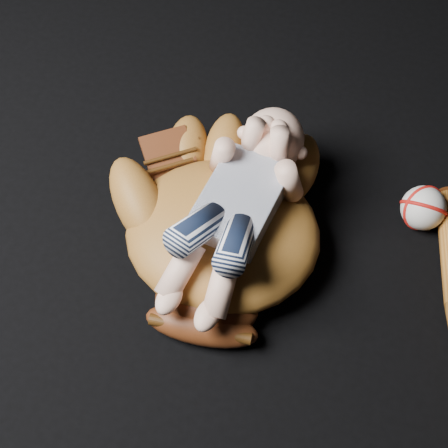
{
  "coord_description": "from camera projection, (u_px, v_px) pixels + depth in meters",
  "views": [
    {
      "loc": [
        0.03,
        -0.61,
        1.03
      ],
      "look_at": [
        -0.12,
        -0.02,
        0.08
      ],
      "focal_mm": 55.0,
      "sensor_mm": 36.0,
      "label": 1
    }
  ],
  "objects": [
    {
      "name": "baseball",
      "position": [
        423.0,
        208.0,
        1.19
      ],
      "size": [
        0.1,
        0.1,
        0.08
      ],
      "primitive_type": "sphere",
      "rotation": [
        0.0,
        0.0,
        0.26
      ],
      "color": "silver",
      "rests_on": "ground"
    },
    {
      "name": "newborn_baby",
      "position": [
        232.0,
        211.0,
        1.08
      ],
      "size": [
        0.25,
        0.43,
        0.16
      ],
      "primitive_type": null,
      "rotation": [
        0.0,
        0.0,
        -0.18
      ],
      "color": "beige",
      "rests_on": "baseball_glove"
    },
    {
      "name": "baseball_glove",
      "position": [
        223.0,
        228.0,
        1.13
      ],
      "size": [
        0.42,
        0.48,
        0.14
      ],
      "primitive_type": null,
      "rotation": [
        0.0,
        0.0,
        0.04
      ],
      "color": "brown",
      "rests_on": "ground"
    }
  ]
}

